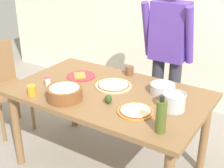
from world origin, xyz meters
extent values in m
plane|color=gray|center=(0.00, 0.00, 0.00)|extent=(8.00, 8.00, 0.00)
cube|color=brown|center=(0.00, 0.00, 0.74)|extent=(1.60, 0.96, 0.04)
cylinder|color=brown|center=(-0.72, -0.40, 0.36)|extent=(0.07, 0.07, 0.72)
cylinder|color=brown|center=(-0.72, 0.40, 0.36)|extent=(0.07, 0.07, 0.72)
cylinder|color=brown|center=(0.72, 0.40, 0.36)|extent=(0.07, 0.07, 0.72)
cylinder|color=#2D2D38|center=(0.10, 0.76, 0.42)|extent=(0.12, 0.12, 0.85)
cylinder|color=#2D2D38|center=(0.28, 0.76, 0.42)|extent=(0.12, 0.12, 0.85)
cube|color=#56389E|center=(0.19, 0.76, 1.12)|extent=(0.34, 0.20, 0.55)
cylinder|color=#56389E|center=(-0.02, 0.71, 1.12)|extent=(0.07, 0.21, 0.55)
cylinder|color=#56389E|center=(0.40, 0.71, 1.12)|extent=(0.07, 0.21, 0.55)
cube|color=brown|center=(-1.25, -0.03, 0.47)|extent=(0.49, 0.49, 0.05)
cylinder|color=brown|center=(-1.13, -0.24, 0.23)|extent=(0.04, 0.04, 0.45)
cylinder|color=brown|center=(-1.04, 0.09, 0.23)|extent=(0.04, 0.04, 0.45)
cylinder|color=brown|center=(-1.37, 0.18, 0.23)|extent=(0.04, 0.04, 0.45)
cylinder|color=beige|center=(-0.02, 0.11, 0.77)|extent=(0.31, 0.31, 0.01)
cylinder|color=#B22D1E|center=(-0.02, 0.11, 0.77)|extent=(0.27, 0.27, 0.00)
cylinder|color=beige|center=(-0.02, 0.11, 0.78)|extent=(0.25, 0.25, 0.00)
cylinder|color=#C67A33|center=(0.35, -0.19, 0.77)|extent=(0.27, 0.27, 0.01)
cylinder|color=#B22D1E|center=(0.35, -0.19, 0.77)|extent=(0.23, 0.23, 0.00)
cylinder|color=beige|center=(0.35, -0.19, 0.78)|extent=(0.22, 0.22, 0.00)
cylinder|color=red|center=(-0.39, 0.13, 0.77)|extent=(0.26, 0.26, 0.01)
cube|color=#CC8438|center=(-0.39, 0.11, 0.78)|extent=(0.17, 0.17, 0.01)
cylinder|color=brown|center=(-0.22, -0.30, 0.81)|extent=(0.28, 0.28, 0.10)
ellipsoid|color=beige|center=(-0.22, -0.30, 0.85)|extent=(0.25, 0.25, 0.05)
cylinder|color=#B7B7BC|center=(0.38, 0.21, 0.80)|extent=(0.20, 0.20, 0.08)
cylinder|color=#47561E|center=(0.61, -0.33, 0.87)|extent=(0.07, 0.07, 0.22)
cylinder|color=black|center=(0.61, -0.33, 1.00)|extent=(0.03, 0.03, 0.04)
cylinder|color=#B7B7BC|center=(0.56, 0.00, 0.82)|extent=(0.17, 0.17, 0.12)
torus|color=#A5A5AD|center=(0.56, 0.00, 0.88)|extent=(0.17, 0.17, 0.01)
cylinder|color=orange|center=(-0.48, -0.39, 0.80)|extent=(0.07, 0.07, 0.08)
cylinder|color=brown|center=(-0.03, 0.40, 0.80)|extent=(0.07, 0.07, 0.08)
cylinder|color=white|center=(-0.48, -0.21, 0.81)|extent=(0.04, 0.04, 0.09)
cylinder|color=#D84C66|center=(-0.48, -0.21, 0.86)|extent=(0.04, 0.04, 0.02)
ellipsoid|color=#2D4219|center=(0.11, -0.17, 0.80)|extent=(0.06, 0.06, 0.07)
camera|label=1|loc=(1.28, -1.96, 1.88)|focal=50.51mm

